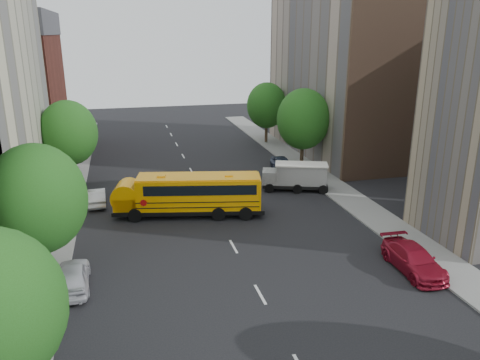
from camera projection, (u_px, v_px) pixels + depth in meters
name	position (u px, v px, depth m)	size (l,w,h in m)	color
ground	(227.00, 234.00, 32.12)	(120.00, 120.00, 0.00)	black
sidewalk_left	(57.00, 222.00, 33.99)	(3.00, 80.00, 0.12)	slate
sidewalk_right	(346.00, 196.00, 39.45)	(3.00, 80.00, 0.12)	slate
lane_markings	(202.00, 189.00, 41.35)	(0.15, 64.00, 0.01)	silver
building_left_redbrick	(12.00, 96.00, 51.76)	(10.00, 15.00, 13.00)	maroon
building_right_far	(343.00, 72.00, 52.15)	(10.00, 22.00, 18.00)	tan
building_right_sidewall	(399.00, 82.00, 41.99)	(10.10, 0.30, 18.00)	brown
street_tree_1	(37.00, 199.00, 24.33)	(5.12, 5.12, 7.90)	#38281C
street_tree_2	(69.00, 133.00, 40.99)	(4.99, 4.99, 7.71)	#38281C
street_tree_4	(303.00, 119.00, 46.13)	(5.25, 5.25, 8.10)	#38281C
street_tree_5	(267.00, 105.00, 57.33)	(4.86, 4.86, 7.51)	#38281C
school_bus	(188.00, 193.00, 35.04)	(11.50, 4.83, 3.17)	black
safari_truck	(296.00, 176.00, 40.84)	(5.93, 3.69, 2.40)	black
parked_car_0	(73.00, 276.00, 25.11)	(1.73, 4.31, 1.47)	silver
parked_car_1	(97.00, 197.00, 37.56)	(1.35, 3.87, 1.28)	silver
parked_car_3	(414.00, 259.00, 27.00)	(2.03, 5.00, 1.45)	maroon
parked_car_4	(282.00, 164.00, 46.64)	(1.67, 4.15, 1.41)	#2E3951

